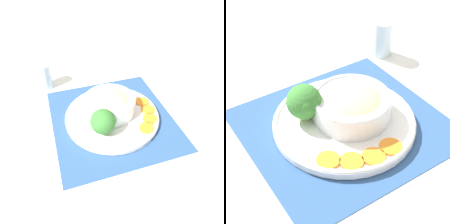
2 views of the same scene
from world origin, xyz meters
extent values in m
plane|color=white|center=(0.00, 0.00, 0.00)|extent=(4.00, 4.00, 0.00)
cube|color=#2D5184|center=(0.00, 0.00, 0.00)|extent=(0.46, 0.48, 0.00)
cylinder|color=white|center=(0.00, 0.00, 0.01)|extent=(0.33, 0.33, 0.02)
torus|color=white|center=(0.00, 0.00, 0.02)|extent=(0.32, 0.32, 0.01)
cylinder|color=silver|center=(0.00, -0.02, 0.05)|extent=(0.18, 0.18, 0.05)
torus|color=silver|center=(0.00, -0.02, 0.07)|extent=(0.18, 0.18, 0.01)
ellipsoid|color=beige|center=(0.00, -0.02, 0.06)|extent=(0.15, 0.15, 0.06)
cylinder|color=#84AD5B|center=(0.06, 0.07, 0.03)|extent=(0.02, 0.02, 0.02)
sphere|color=#387A33|center=(0.06, 0.07, 0.07)|extent=(0.08, 0.08, 0.08)
sphere|color=#387A33|center=(0.04, 0.08, 0.08)|extent=(0.04, 0.04, 0.04)
sphere|color=#387A33|center=(0.08, 0.06, 0.07)|extent=(0.03, 0.03, 0.03)
cylinder|color=orange|center=(-0.08, 0.11, 0.02)|extent=(0.05, 0.05, 0.01)
cylinder|color=orange|center=(-0.11, 0.07, 0.02)|extent=(0.05, 0.05, 0.01)
cylinder|color=orange|center=(-0.13, 0.03, 0.02)|extent=(0.05, 0.05, 0.01)
cylinder|color=orange|center=(-0.13, -0.02, 0.02)|extent=(0.05, 0.05, 0.01)
cylinder|color=silver|center=(0.17, -0.29, 0.05)|extent=(0.06, 0.06, 0.10)
cylinder|color=silver|center=(0.17, -0.29, 0.03)|extent=(0.05, 0.05, 0.06)
camera|label=1|loc=(0.23, 0.51, 0.54)|focal=35.00mm
camera|label=2|loc=(-0.49, 0.42, 0.58)|focal=60.00mm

